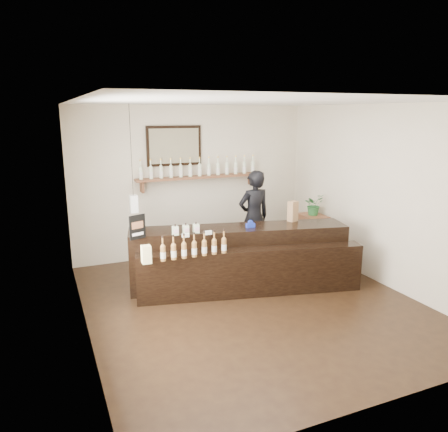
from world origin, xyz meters
TOP-DOWN VIEW (x-y plane):
  - ground at (0.00, 0.00)m, footprint 5.00×5.00m
  - room_shell at (0.00, 0.00)m, footprint 5.00×5.00m
  - back_wall_decor at (-0.14, 2.37)m, footprint 2.66×0.96m
  - counter at (0.13, 0.58)m, footprint 3.42×1.63m
  - promo_sign at (-1.45, 0.65)m, footprint 0.24×0.10m
  - paper_bag at (1.09, 0.70)m, footprint 0.18×0.16m
  - tape_dispenser at (0.28, 0.60)m, footprint 0.14×0.06m
  - side_cabinet at (2.00, 1.43)m, footprint 0.43×0.57m
  - potted_plant at (2.00, 1.43)m, footprint 0.41×0.37m
  - shopkeeper at (0.82, 1.55)m, footprint 0.73×0.51m

SIDE VIEW (x-z plane):
  - ground at x=0.00m, z-range 0.00..0.00m
  - side_cabinet at x=2.00m, z-range 0.00..0.80m
  - counter at x=0.13m, z-range -0.11..0.99m
  - shopkeeper at x=0.82m, z-range 0.00..1.91m
  - tape_dispenser at x=0.28m, z-range 0.93..1.04m
  - potted_plant at x=2.00m, z-range 0.80..1.20m
  - paper_bag at x=1.09m, z-range 0.94..1.27m
  - promo_sign at x=-1.45m, z-range 0.94..1.29m
  - room_shell at x=0.00m, z-range -0.80..4.20m
  - back_wall_decor at x=-0.14m, z-range 0.91..2.60m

